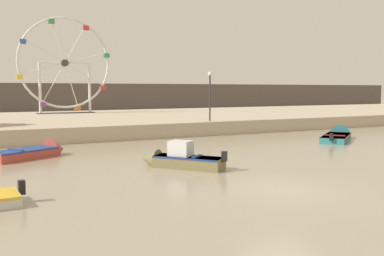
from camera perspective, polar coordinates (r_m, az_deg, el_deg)
The scene contains 8 objects.
ground_plane at distance 15.45m, azimuth 11.79°, elevation -8.05°, with size 240.00×240.00×0.00m, color gray.
quay_promenade at distance 40.17m, azimuth -13.72°, elevation 0.75°, with size 110.00×22.10×1.05m, color #B7A88E.
distant_town_skyline at distance 65.86m, azimuth -19.28°, elevation 3.72°, with size 140.00×3.00×4.40m, color #564C47.
motorboat_olive_wood at distance 19.33m, azimuth -1.89°, elevation -4.14°, with size 3.26×3.76×1.43m.
motorboat_faded_red at distance 23.72m, azimuth -19.96°, elevation -3.01°, with size 4.27×3.12×1.32m.
motorboat_teal_painted at distance 32.13m, azimuth 18.83°, elevation -1.00°, with size 5.48×4.65×1.45m.
ferris_wheel_white_frame at distance 46.23m, azimuth -16.53°, elevation 8.00°, with size 9.32×1.20×9.80m.
promenade_lamp_near at distance 33.16m, azimuth 2.39°, elevation 5.22°, with size 0.32×0.32×3.80m.
Camera 1 is at (-9.60, -11.60, 3.50)m, focal length 40.20 mm.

